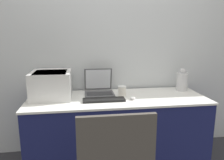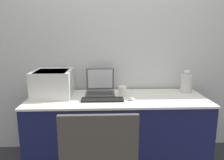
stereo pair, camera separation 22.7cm
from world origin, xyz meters
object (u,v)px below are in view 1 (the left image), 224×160
at_px(external_keyboard, 104,100).
at_px(coffee_cup, 122,91).
at_px(metal_pitcher, 182,81).
at_px(printer, 51,84).
at_px(laptop_left, 99,88).
at_px(mouse, 133,98).

relative_size(external_keyboard, coffee_cup, 3.97).
height_order(external_keyboard, metal_pitcher, metal_pitcher).
relative_size(printer, metal_pitcher, 1.60).
height_order(printer, laptop_left, printer).
xyz_separation_m(printer, metal_pitcher, (1.47, 0.09, -0.03)).
relative_size(printer, coffee_cup, 3.97).
bearing_deg(external_keyboard, coffee_cup, 35.83).
relative_size(laptop_left, coffee_cup, 3.11).
distance_m(printer, laptop_left, 0.51).
xyz_separation_m(coffee_cup, metal_pitcher, (0.74, 0.12, 0.06)).
relative_size(laptop_left, metal_pitcher, 1.26).
distance_m(laptop_left, mouse, 0.43).
bearing_deg(coffee_cup, laptop_left, 153.47).
height_order(mouse, metal_pitcher, metal_pitcher).
relative_size(laptop_left, external_keyboard, 0.78).
xyz_separation_m(printer, laptop_left, (0.50, 0.08, -0.09)).
distance_m(printer, coffee_cup, 0.74).
distance_m(printer, metal_pitcher, 1.48).
height_order(laptop_left, metal_pitcher, laptop_left).
height_order(external_keyboard, coffee_cup, coffee_cup).
xyz_separation_m(laptop_left, coffee_cup, (0.24, -0.12, -0.01)).
distance_m(printer, mouse, 0.85).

